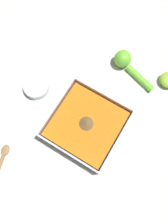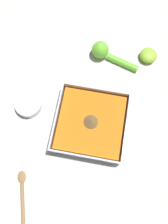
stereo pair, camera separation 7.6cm
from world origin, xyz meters
name	(u,v)px [view 2 (the right image)]	position (x,y,z in m)	size (l,w,h in m)	color
ground_plane	(96,128)	(0.00, 0.00, 0.00)	(4.00, 4.00, 0.00)	beige
square_dish	(91,123)	(0.02, -0.01, 0.02)	(0.24, 0.24, 0.06)	silver
spice_bowl	(29,105)	(0.25, -0.04, 0.01)	(0.09, 0.09, 0.03)	silver
lemon_squeezer	(105,53)	(0.01, -0.29, 0.03)	(0.19, 0.09, 0.06)	#6BC633
lemon_half	(148,55)	(-0.15, -0.31, 0.02)	(0.07, 0.07, 0.04)	#93CC38
wooden_spoon	(22,197)	(0.20, 0.27, 0.01)	(0.07, 0.19, 0.01)	olive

